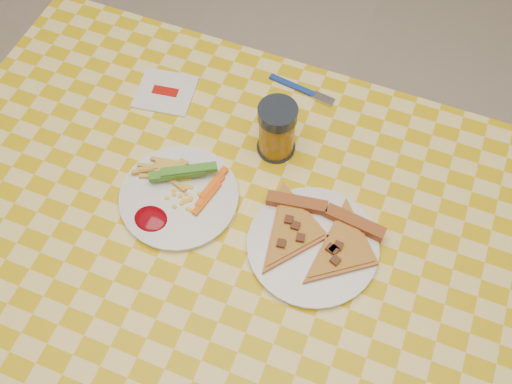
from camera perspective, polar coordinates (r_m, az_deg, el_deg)
ground at (r=1.79m, az=-1.61°, el=-14.35°), size 8.00×8.00×0.00m
table at (r=1.15m, az=-2.44°, el=-5.21°), size 1.28×0.88×0.76m
plate_left at (r=1.11m, az=-7.68°, el=-0.55°), size 0.25×0.25×0.01m
plate_right at (r=1.06m, az=5.68°, el=-5.42°), size 0.26×0.26×0.01m
fries_veggies at (r=1.11m, az=-7.81°, el=0.70°), size 0.20×0.18×0.04m
pizza_slices at (r=1.05m, az=6.20°, el=-4.36°), size 0.27×0.24×0.02m
drink_glass at (r=1.12m, az=2.10°, el=6.22°), size 0.08×0.08×0.13m
napkin at (r=1.27m, az=-9.04°, el=9.85°), size 0.14×0.13×0.01m
fork at (r=1.26m, az=4.65°, el=10.17°), size 0.15×0.04×0.01m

